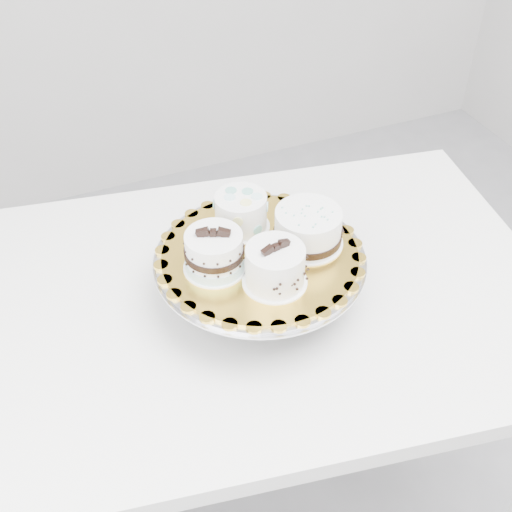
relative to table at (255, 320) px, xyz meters
name	(u,v)px	position (x,y,z in m)	size (l,w,h in m)	color
table	(255,320)	(0.00, 0.00, 0.00)	(1.27, 0.95, 0.75)	white
cake_stand	(260,269)	(0.00, -0.02, 0.15)	(0.39, 0.39, 0.10)	gray
cake_board	(260,254)	(0.00, -0.02, 0.19)	(0.36, 0.36, 0.01)	gold
cake_swirl	(275,267)	(0.00, -0.10, 0.23)	(0.12, 0.12, 0.09)	white
cake_banded	(214,253)	(-0.08, -0.02, 0.23)	(0.13, 0.13, 0.09)	white
cake_dots	(241,212)	(0.00, 0.07, 0.23)	(0.12, 0.12, 0.07)	white
cake_ribbon	(308,229)	(0.10, -0.02, 0.22)	(0.14, 0.14, 0.07)	white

